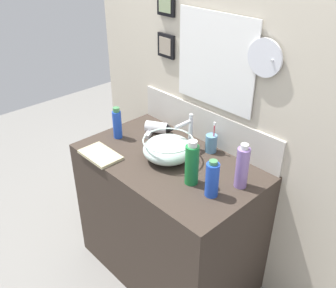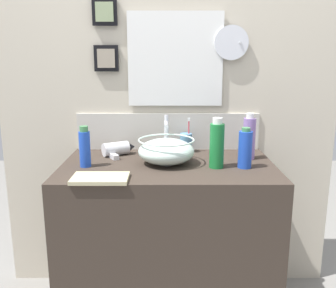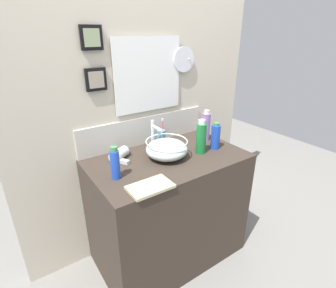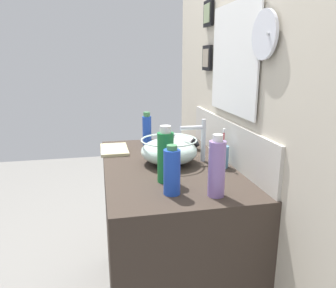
{
  "view_description": "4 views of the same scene",
  "coord_description": "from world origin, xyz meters",
  "px_view_note": "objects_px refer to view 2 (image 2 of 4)",
  "views": [
    {
      "loc": [
        1.25,
        -1.18,
        1.94
      ],
      "look_at": [
        -0.0,
        0.0,
        0.93
      ],
      "focal_mm": 40.0,
      "sensor_mm": 36.0,
      "label": 1
    },
    {
      "loc": [
        0.0,
        -1.76,
        1.34
      ],
      "look_at": [
        -0.0,
        0.0,
        0.93
      ],
      "focal_mm": 40.0,
      "sensor_mm": 36.0,
      "label": 2
    },
    {
      "loc": [
        -0.89,
        -1.28,
        1.6
      ],
      "look_at": [
        -0.0,
        0.0,
        0.93
      ],
      "focal_mm": 28.0,
      "sensor_mm": 36.0,
      "label": 3
    },
    {
      "loc": [
        1.49,
        -0.32,
        1.33
      ],
      "look_at": [
        -0.0,
        0.0,
        0.93
      ],
      "focal_mm": 35.0,
      "sensor_mm": 36.0,
      "label": 4
    }
  ],
  "objects_px": {
    "hair_drier": "(119,149)",
    "lotion_bottle": "(85,148)",
    "glass_bowl_sink": "(167,151)",
    "soap_dispenser": "(246,149)",
    "toothbrush_cup": "(187,143)",
    "spray_bottle": "(217,145)",
    "faucet": "(167,132)",
    "shampoo_bottle": "(250,138)",
    "hand_towel": "(101,178)"
  },
  "relations": [
    {
      "from": "shampoo_bottle",
      "to": "lotion_bottle",
      "type": "bearing_deg",
      "value": -170.11
    },
    {
      "from": "toothbrush_cup",
      "to": "lotion_bottle",
      "type": "relative_size",
      "value": 0.96
    },
    {
      "from": "lotion_bottle",
      "to": "soap_dispenser",
      "type": "distance_m",
      "value": 0.76
    },
    {
      "from": "toothbrush_cup",
      "to": "hair_drier",
      "type": "bearing_deg",
      "value": -169.09
    },
    {
      "from": "glass_bowl_sink",
      "to": "shampoo_bottle",
      "type": "distance_m",
      "value": 0.43
    },
    {
      "from": "faucet",
      "to": "toothbrush_cup",
      "type": "height_order",
      "value": "faucet"
    },
    {
      "from": "hair_drier",
      "to": "lotion_bottle",
      "type": "relative_size",
      "value": 0.96
    },
    {
      "from": "hair_drier",
      "to": "hand_towel",
      "type": "xyz_separation_m",
      "value": [
        -0.02,
        -0.41,
        -0.03
      ]
    },
    {
      "from": "glass_bowl_sink",
      "to": "spray_bottle",
      "type": "height_order",
      "value": "spray_bottle"
    },
    {
      "from": "shampoo_bottle",
      "to": "hand_towel",
      "type": "bearing_deg",
      "value": -153.98
    },
    {
      "from": "soap_dispenser",
      "to": "glass_bowl_sink",
      "type": "bearing_deg",
      "value": 169.45
    },
    {
      "from": "hair_drier",
      "to": "spray_bottle",
      "type": "bearing_deg",
      "value": -24.78
    },
    {
      "from": "faucet",
      "to": "hair_drier",
      "type": "distance_m",
      "value": 0.27
    },
    {
      "from": "hair_drier",
      "to": "lotion_bottle",
      "type": "xyz_separation_m",
      "value": [
        -0.13,
        -0.21,
        0.06
      ]
    },
    {
      "from": "glass_bowl_sink",
      "to": "spray_bottle",
      "type": "bearing_deg",
      "value": -15.61
    },
    {
      "from": "lotion_bottle",
      "to": "soap_dispenser",
      "type": "bearing_deg",
      "value": -1.32
    },
    {
      "from": "toothbrush_cup",
      "to": "soap_dispenser",
      "type": "distance_m",
      "value": 0.4
    },
    {
      "from": "hair_drier",
      "to": "shampoo_bottle",
      "type": "relative_size",
      "value": 0.8
    },
    {
      "from": "soap_dispenser",
      "to": "shampoo_bottle",
      "type": "bearing_deg",
      "value": 72.11
    },
    {
      "from": "toothbrush_cup",
      "to": "spray_bottle",
      "type": "distance_m",
      "value": 0.33
    },
    {
      "from": "glass_bowl_sink",
      "to": "hair_drier",
      "type": "distance_m",
      "value": 0.3
    },
    {
      "from": "toothbrush_cup",
      "to": "spray_bottle",
      "type": "height_order",
      "value": "spray_bottle"
    },
    {
      "from": "toothbrush_cup",
      "to": "glass_bowl_sink",
      "type": "bearing_deg",
      "value": -114.9
    },
    {
      "from": "toothbrush_cup",
      "to": "hand_towel",
      "type": "xyz_separation_m",
      "value": [
        -0.39,
        -0.48,
        -0.04
      ]
    },
    {
      "from": "glass_bowl_sink",
      "to": "spray_bottle",
      "type": "xyz_separation_m",
      "value": [
        0.24,
        -0.07,
        0.05
      ]
    },
    {
      "from": "glass_bowl_sink",
      "to": "lotion_bottle",
      "type": "height_order",
      "value": "lotion_bottle"
    },
    {
      "from": "toothbrush_cup",
      "to": "lotion_bottle",
      "type": "bearing_deg",
      "value": -150.17
    },
    {
      "from": "lotion_bottle",
      "to": "soap_dispenser",
      "type": "xyz_separation_m",
      "value": [
        0.76,
        -0.02,
        -0.0
      ]
    },
    {
      "from": "toothbrush_cup",
      "to": "spray_bottle",
      "type": "bearing_deg",
      "value": -66.41
    },
    {
      "from": "hair_drier",
      "to": "toothbrush_cup",
      "type": "xyz_separation_m",
      "value": [
        0.36,
        0.07,
        0.02
      ]
    },
    {
      "from": "spray_bottle",
      "to": "faucet",
      "type": "bearing_deg",
      "value": 136.78
    },
    {
      "from": "glass_bowl_sink",
      "to": "toothbrush_cup",
      "type": "xyz_separation_m",
      "value": [
        0.11,
        0.23,
        -0.01
      ]
    },
    {
      "from": "hair_drier",
      "to": "hand_towel",
      "type": "relative_size",
      "value": 0.78
    },
    {
      "from": "hair_drier",
      "to": "glass_bowl_sink",
      "type": "bearing_deg",
      "value": -32.23
    },
    {
      "from": "toothbrush_cup",
      "to": "shampoo_bottle",
      "type": "bearing_deg",
      "value": -24.34
    },
    {
      "from": "spray_bottle",
      "to": "soap_dispenser",
      "type": "xyz_separation_m",
      "value": [
        0.13,
        -0.0,
        -0.02
      ]
    },
    {
      "from": "lotion_bottle",
      "to": "spray_bottle",
      "type": "xyz_separation_m",
      "value": [
        0.62,
        -0.01,
        0.02
      ]
    },
    {
      "from": "hair_drier",
      "to": "faucet",
      "type": "bearing_deg",
      "value": -1.04
    },
    {
      "from": "soap_dispenser",
      "to": "toothbrush_cup",
      "type": "bearing_deg",
      "value": 131.21
    },
    {
      "from": "glass_bowl_sink",
      "to": "faucet",
      "type": "relative_size",
      "value": 1.29
    },
    {
      "from": "toothbrush_cup",
      "to": "shampoo_bottle",
      "type": "height_order",
      "value": "shampoo_bottle"
    },
    {
      "from": "toothbrush_cup",
      "to": "soap_dispenser",
      "type": "relative_size",
      "value": 0.98
    },
    {
      "from": "glass_bowl_sink",
      "to": "faucet",
      "type": "bearing_deg",
      "value": 90.0
    },
    {
      "from": "spray_bottle",
      "to": "hand_towel",
      "type": "height_order",
      "value": "spray_bottle"
    },
    {
      "from": "glass_bowl_sink",
      "to": "shampoo_bottle",
      "type": "xyz_separation_m",
      "value": [
        0.42,
        0.09,
        0.05
      ]
    },
    {
      "from": "shampoo_bottle",
      "to": "glass_bowl_sink",
      "type": "bearing_deg",
      "value": -168.04
    },
    {
      "from": "toothbrush_cup",
      "to": "hand_towel",
      "type": "bearing_deg",
      "value": -128.67
    },
    {
      "from": "faucet",
      "to": "toothbrush_cup",
      "type": "distance_m",
      "value": 0.15
    },
    {
      "from": "shampoo_bottle",
      "to": "hand_towel",
      "type": "relative_size",
      "value": 0.99
    },
    {
      "from": "shampoo_bottle",
      "to": "soap_dispenser",
      "type": "bearing_deg",
      "value": -107.89
    }
  ]
}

